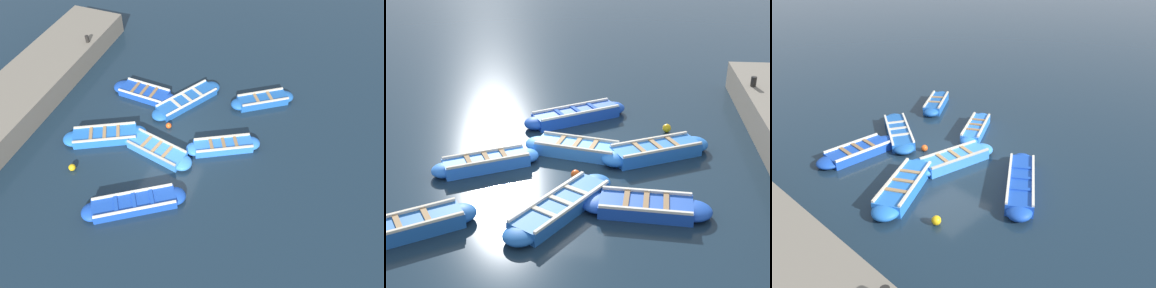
# 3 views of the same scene
# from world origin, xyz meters

# --- Properties ---
(ground_plane) EXTENTS (120.00, 120.00, 0.00)m
(ground_plane) POSITION_xyz_m (0.00, 0.00, 0.00)
(ground_plane) COLOR #162838
(boat_centre) EXTENTS (3.13, 2.09, 0.43)m
(boat_centre) POSITION_xyz_m (-2.25, -0.62, 0.19)
(boat_centre) COLOR blue
(boat_centre) RESTS_ON ground
(boat_mid_row) EXTENTS (2.97, 2.31, 0.45)m
(boat_mid_row) POSITION_xyz_m (-3.17, -4.02, 0.20)
(boat_mid_row) COLOR #1E59AD
(boat_mid_row) RESTS_ON ground
(boat_inner_gap) EXTENTS (2.71, 3.75, 0.40)m
(boat_inner_gap) POSITION_xyz_m (0.19, -2.83, 0.17)
(boat_inner_gap) COLOR #1E59AD
(boat_inner_gap) RESTS_ON ground
(boat_drifting) EXTENTS (3.69, 2.77, 0.47)m
(boat_drifting) POSITION_xyz_m (0.02, 3.24, 0.21)
(boat_drifting) COLOR #1947B7
(boat_drifting) RESTS_ON ground
(boat_bow_out) EXTENTS (3.34, 1.16, 0.40)m
(boat_bow_out) POSITION_xyz_m (2.31, -2.64, 0.17)
(boat_bow_out) COLOR #1947B7
(boat_bow_out) RESTS_ON ground
(boat_end_of_row) EXTENTS (3.57, 2.37, 0.47)m
(boat_end_of_row) POSITION_xyz_m (2.70, 0.55, 0.20)
(boat_end_of_row) COLOR blue
(boat_end_of_row) RESTS_ON ground
(boat_alongside) EXTENTS (3.44, 1.54, 0.44)m
(boat_alongside) POSITION_xyz_m (0.29, 0.53, 0.19)
(boat_alongside) COLOR #3884E0
(boat_alongside) RESTS_ON ground
(quay_wall) EXTENTS (3.03, 14.98, 1.08)m
(quay_wall) POSITION_xyz_m (7.40, 0.00, 0.54)
(quay_wall) COLOR slate
(quay_wall) RESTS_ON ground
(bollard_north) EXTENTS (0.20, 0.20, 0.35)m
(bollard_north) POSITION_xyz_m (6.24, -4.39, 1.25)
(bollard_north) COLOR black
(bollard_north) RESTS_ON quay_wall
(buoy_orange_near) EXTENTS (0.26, 0.26, 0.26)m
(buoy_orange_near) POSITION_xyz_m (0.39, -1.01, 0.13)
(buoy_orange_near) COLOR #E05119
(buoy_orange_near) RESTS_ON ground
(buoy_yellow_far) EXTENTS (0.28, 0.28, 0.28)m
(buoy_yellow_far) POSITION_xyz_m (3.15, 2.50, 0.14)
(buoy_yellow_far) COLOR #EAB214
(buoy_yellow_far) RESTS_ON ground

